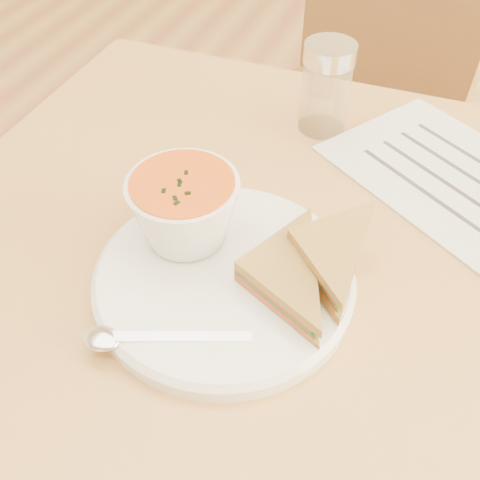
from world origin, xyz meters
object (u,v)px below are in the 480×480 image
at_px(soup_bowl, 185,212).
at_px(condiment_shaker, 326,88).
at_px(chair_far, 327,127).
at_px(plate, 224,279).
at_px(dining_table, 318,403).

height_order(soup_bowl, condiment_shaker, condiment_shaker).
height_order(chair_far, condiment_shaker, chair_far).
height_order(plate, soup_bowl, soup_bowl).
xyz_separation_m(dining_table, plate, (-0.11, -0.10, 0.38)).
bearing_deg(chair_far, condiment_shaker, 120.41).
xyz_separation_m(dining_table, soup_bowl, (-0.17, -0.07, 0.43)).
distance_m(dining_table, condiment_shaker, 0.49).
distance_m(dining_table, soup_bowl, 0.47).
bearing_deg(condiment_shaker, dining_table, -66.40).
height_order(plate, condiment_shaker, condiment_shaker).
height_order(chair_far, plate, chair_far).
xyz_separation_m(plate, soup_bowl, (-0.06, 0.03, 0.05)).
distance_m(chair_far, plate, 0.74).
xyz_separation_m(chair_far, condiment_shaker, (0.06, -0.38, 0.32)).
xyz_separation_m(chair_far, plate, (0.03, -0.69, 0.26)).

